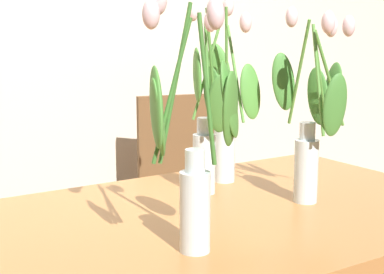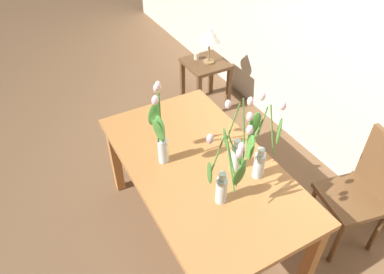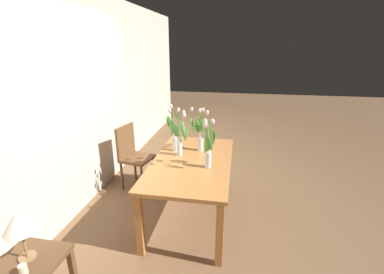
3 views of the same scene
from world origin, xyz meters
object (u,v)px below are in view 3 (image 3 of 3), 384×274
(tulip_vase_1, at_px, (180,141))
(tulip_vase_3, at_px, (209,148))
(table_lamp, at_px, (19,223))
(tulip_vase_2, at_px, (200,133))
(dining_chair, at_px, (132,153))
(tulip_vase_0, at_px, (175,134))
(dining_table, at_px, (192,167))
(side_table, at_px, (31,274))
(pillar_candle, at_px, (23,270))

(tulip_vase_1, distance_m, tulip_vase_3, 0.49)
(tulip_vase_1, bearing_deg, table_lamp, 154.27)
(tulip_vase_2, distance_m, dining_chair, 1.14)
(tulip_vase_3, bearing_deg, tulip_vase_0, 48.51)
(dining_table, xyz_separation_m, dining_chair, (0.57, 0.99, -0.12))
(tulip_vase_2, distance_m, tulip_vase_3, 0.54)
(tulip_vase_3, xyz_separation_m, table_lamp, (-1.32, 1.16, -0.12))
(tulip_vase_3, bearing_deg, table_lamp, 138.57)
(side_table, bearing_deg, pillar_candle, -149.66)
(dining_table, distance_m, tulip_vase_0, 0.48)
(dining_table, bearing_deg, pillar_candle, 151.51)
(tulip_vase_2, height_order, dining_chair, tulip_vase_2)
(tulip_vase_3, distance_m, pillar_candle, 1.84)
(tulip_vase_1, bearing_deg, dining_table, -129.11)
(tulip_vase_0, distance_m, tulip_vase_2, 0.32)
(dining_chair, bearing_deg, tulip_vase_2, -102.08)
(tulip_vase_2, xyz_separation_m, side_table, (-1.85, 0.97, -0.53))
(tulip_vase_0, distance_m, tulip_vase_1, 0.15)
(tulip_vase_0, distance_m, dining_chair, 0.90)
(dining_chair, relative_size, table_lamp, 2.34)
(tulip_vase_2, distance_m, table_lamp, 2.08)
(dining_chair, bearing_deg, tulip_vase_1, -118.00)
(tulip_vase_0, xyz_separation_m, tulip_vase_1, (-0.12, -0.09, -0.04))
(tulip_vase_3, height_order, pillar_candle, tulip_vase_3)
(tulip_vase_1, height_order, tulip_vase_2, tulip_vase_1)
(tulip_vase_0, relative_size, table_lamp, 1.48)
(tulip_vase_1, relative_size, table_lamp, 1.45)
(tulip_vase_2, bearing_deg, pillar_candle, 154.97)
(table_lamp, bearing_deg, pillar_candle, -147.68)
(dining_chair, bearing_deg, tulip_vase_3, -121.37)
(tulip_vase_0, height_order, tulip_vase_2, tulip_vase_0)
(pillar_candle, bearing_deg, table_lamp, 32.32)
(pillar_candle, bearing_deg, tulip_vase_3, -36.86)
(tulip_vase_1, bearing_deg, pillar_candle, 158.15)
(tulip_vase_0, bearing_deg, tulip_vase_3, -131.49)
(tulip_vase_2, height_order, tulip_vase_3, tulip_vase_3)
(tulip_vase_1, relative_size, tulip_vase_2, 1.05)
(dining_table, height_order, table_lamp, table_lamp)
(dining_table, bearing_deg, dining_chair, 59.86)
(dining_table, height_order, tulip_vase_1, tulip_vase_1)
(tulip_vase_3, bearing_deg, tulip_vase_1, 52.20)
(tulip_vase_2, distance_m, side_table, 2.16)
(dining_table, distance_m, dining_chair, 1.15)
(tulip_vase_2, bearing_deg, tulip_vase_1, 134.82)
(tulip_vase_1, distance_m, side_table, 1.87)
(tulip_vase_1, distance_m, pillar_candle, 1.90)
(tulip_vase_3, relative_size, side_table, 1.04)
(tulip_vase_1, height_order, pillar_candle, tulip_vase_1)
(tulip_vase_1, distance_m, tulip_vase_2, 0.31)
(dining_table, xyz_separation_m, pillar_candle, (-1.60, 0.87, -0.06))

